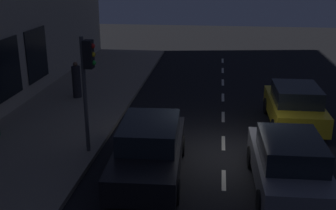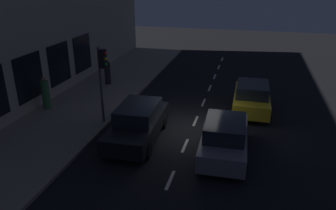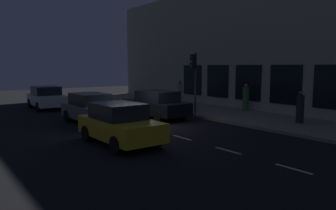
% 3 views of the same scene
% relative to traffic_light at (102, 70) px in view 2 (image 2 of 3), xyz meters
% --- Properties ---
extents(ground_plane, '(60.00, 60.00, 0.00)m').
position_rel_traffic_light_xyz_m(ground_plane, '(-4.16, -0.46, -2.75)').
color(ground_plane, black).
extents(sidewalk, '(4.50, 32.00, 0.15)m').
position_rel_traffic_light_xyz_m(sidewalk, '(2.09, -0.46, -2.67)').
color(sidewalk, gray).
rests_on(sidewalk, ground).
extents(building_facade, '(0.65, 32.00, 8.80)m').
position_rel_traffic_light_xyz_m(building_facade, '(4.64, -0.46, 1.64)').
color(building_facade, '#B2A893').
rests_on(building_facade, ground).
extents(lane_centre_line, '(0.12, 27.20, 0.01)m').
position_rel_traffic_light_xyz_m(lane_centre_line, '(-4.16, -1.46, -2.74)').
color(lane_centre_line, beige).
rests_on(lane_centre_line, ground).
extents(traffic_light, '(0.47, 0.32, 3.64)m').
position_rel_traffic_light_xyz_m(traffic_light, '(0.00, 0.00, 0.00)').
color(traffic_light, '#424244').
rests_on(traffic_light, sidewalk).
extents(parked_car_0, '(1.94, 3.98, 1.58)m').
position_rel_traffic_light_xyz_m(parked_car_0, '(-6.78, -3.44, -1.96)').
color(parked_car_0, gold).
rests_on(parked_car_0, ground).
extents(parked_car_2, '(1.93, 4.16, 1.58)m').
position_rel_traffic_light_xyz_m(parked_car_2, '(-5.82, 1.51, -1.96)').
color(parked_car_2, slate).
rests_on(parked_car_2, ground).
extents(parked_car_3, '(2.04, 4.60, 1.58)m').
position_rel_traffic_light_xyz_m(parked_car_3, '(-2.02, 1.04, -1.96)').
color(parked_car_3, black).
rests_on(parked_car_3, ground).
extents(pedestrian_0, '(0.53, 0.53, 1.61)m').
position_rel_traffic_light_xyz_m(pedestrian_0, '(2.33, -5.46, -1.86)').
color(pedestrian_0, '#232328').
rests_on(pedestrian_0, sidewalk).
extents(pedestrian_1, '(0.56, 0.56, 1.73)m').
position_rel_traffic_light_xyz_m(pedestrian_1, '(3.74, -0.79, -1.81)').
color(pedestrian_1, '#336B38').
rests_on(pedestrian_1, sidewalk).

